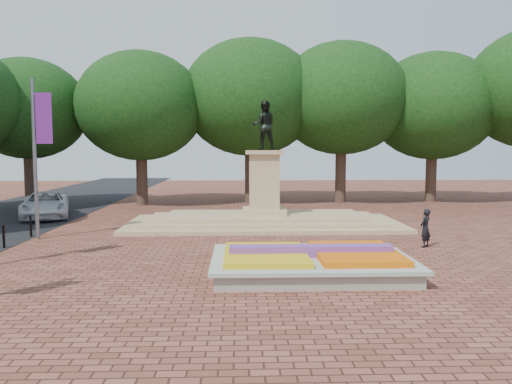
{
  "coord_description": "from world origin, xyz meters",
  "views": [
    {
      "loc": [
        -1.27,
        -17.61,
        3.99
      ],
      "look_at": [
        -0.59,
        2.89,
        2.2
      ],
      "focal_mm": 35.0,
      "sensor_mm": 36.0,
      "label": 1
    }
  ],
  "objects_px": {
    "flower_bed": "(312,262)",
    "pedestrian": "(425,228)",
    "van": "(45,205)",
    "monument": "(264,209)"
  },
  "relations": [
    {
      "from": "flower_bed",
      "to": "pedestrian",
      "type": "bearing_deg",
      "value": 38.12
    },
    {
      "from": "van",
      "to": "monument",
      "type": "bearing_deg",
      "value": -33.26
    },
    {
      "from": "monument",
      "to": "pedestrian",
      "type": "xyz_separation_m",
      "value": [
        6.24,
        -5.91,
        -0.1
      ]
    },
    {
      "from": "van",
      "to": "pedestrian",
      "type": "xyz_separation_m",
      "value": [
        18.73,
        -9.27,
        0.03
      ]
    },
    {
      "from": "monument",
      "to": "van",
      "type": "height_order",
      "value": "monument"
    },
    {
      "from": "van",
      "to": "pedestrian",
      "type": "bearing_deg",
      "value": -44.54
    },
    {
      "from": "pedestrian",
      "to": "flower_bed",
      "type": "bearing_deg",
      "value": -5.6
    },
    {
      "from": "flower_bed",
      "to": "van",
      "type": "height_order",
      "value": "van"
    },
    {
      "from": "flower_bed",
      "to": "van",
      "type": "xyz_separation_m",
      "value": [
        -13.52,
        13.36,
        0.37
      ]
    },
    {
      "from": "monument",
      "to": "van",
      "type": "distance_m",
      "value": 12.93
    }
  ]
}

